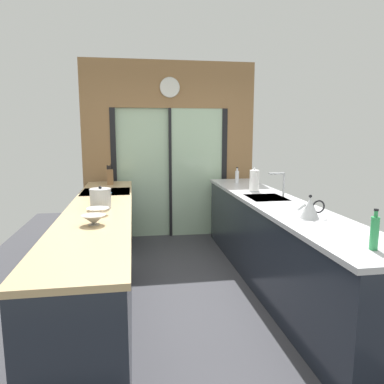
{
  "coord_description": "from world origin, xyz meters",
  "views": [
    {
      "loc": [
        -0.58,
        -3.31,
        1.65
      ],
      "look_at": [
        0.09,
        0.79,
        0.96
      ],
      "focal_mm": 34.39,
      "sensor_mm": 36.0,
      "label": 1
    }
  ],
  "objects": [
    {
      "name": "mixing_bowl_near",
      "position": [
        -0.89,
        -0.41,
        0.96
      ],
      "size": [
        0.19,
        0.19,
        0.08
      ],
      "color": "gray",
      "rests_on": "left_counter_run"
    },
    {
      "name": "right_counter_run",
      "position": [
        0.91,
        0.3,
        0.46
      ],
      "size": [
        0.62,
        3.8,
        0.92
      ],
      "color": "#1E232D",
      "rests_on": "ground_plane"
    },
    {
      "name": "back_wall_unit",
      "position": [
        0.0,
        2.4,
        1.53
      ],
      "size": [
        2.64,
        0.12,
        2.7
      ],
      "color": "olive",
      "rests_on": "ground_plane"
    },
    {
      "name": "oven_range",
      "position": [
        -0.91,
        1.25,
        0.46
      ],
      "size": [
        0.6,
        0.6,
        0.92
      ],
      "color": "#B7BABC",
      "rests_on": "ground_plane"
    },
    {
      "name": "paper_towel_roll",
      "position": [
        0.89,
        0.98,
        1.05
      ],
      "size": [
        0.13,
        0.13,
        0.29
      ],
      "color": "#B7BABC",
      "rests_on": "right_counter_run"
    },
    {
      "name": "left_counter_run",
      "position": [
        -0.91,
        0.13,
        0.47
      ],
      "size": [
        0.62,
        3.8,
        0.92
      ],
      "color": "#1E232D",
      "rests_on": "ground_plane"
    },
    {
      "name": "ground_plane",
      "position": [
        0.0,
        0.6,
        -0.01
      ],
      "size": [
        5.04,
        7.6,
        0.02
      ],
      "primitive_type": "cube",
      "color": "#38383D"
    },
    {
      "name": "soap_bottle_near",
      "position": [
        0.89,
        -1.32,
        1.03
      ],
      "size": [
        0.05,
        0.05,
        0.26
      ],
      "color": "#339E56",
      "rests_on": "right_counter_run"
    },
    {
      "name": "sink_faucet",
      "position": [
        1.06,
        0.55,
        1.1
      ],
      "size": [
        0.19,
        0.02,
        0.28
      ],
      "color": "#B7BABC",
      "rests_on": "right_counter_run"
    },
    {
      "name": "stock_pot",
      "position": [
        -0.89,
        0.25,
        1.01
      ],
      "size": [
        0.2,
        0.2,
        0.21
      ],
      "color": "#B7BABC",
      "rests_on": "left_counter_run"
    },
    {
      "name": "mixing_bowl_far",
      "position": [
        -0.89,
        0.76,
        0.95
      ],
      "size": [
        0.16,
        0.16,
        0.06
      ],
      "color": "teal",
      "rests_on": "left_counter_run"
    },
    {
      "name": "knife_block",
      "position": [
        -0.89,
        1.88,
        1.03
      ],
      "size": [
        0.09,
        0.14,
        0.28
      ],
      "color": "brown",
      "rests_on": "left_counter_run"
    },
    {
      "name": "soap_bottle_far",
      "position": [
        0.89,
        1.73,
        1.01
      ],
      "size": [
        0.05,
        0.05,
        0.23
      ],
      "color": "silver",
      "rests_on": "right_counter_run"
    },
    {
      "name": "kettle",
      "position": [
        0.89,
        -0.47,
        1.01
      ],
      "size": [
        0.25,
        0.17,
        0.2
      ],
      "color": "#B7BABC",
      "rests_on": "right_counter_run"
    },
    {
      "name": "mixing_bowl_mid",
      "position": [
        -0.89,
        -0.06,
        0.96
      ],
      "size": [
        0.2,
        0.2,
        0.06
      ],
      "color": "silver",
      "rests_on": "left_counter_run"
    }
  ]
}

